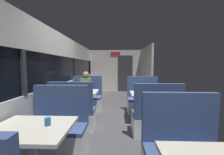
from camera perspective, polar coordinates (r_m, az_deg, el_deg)
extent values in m
cube|color=#423F44|center=(3.88, 0.63, -17.08)|extent=(3.30, 9.20, 0.02)
cube|color=beige|center=(4.03, -20.76, -9.30)|extent=(0.08, 8.40, 0.95)
cube|color=beige|center=(3.95, -21.44, 12.70)|extent=(0.08, 8.40, 0.60)
cube|color=black|center=(3.91, -21.27, 2.87)|extent=(0.03, 8.40, 0.75)
cube|color=#2D2D30|center=(2.67, -32.61, 1.65)|extent=(0.06, 0.08, 0.75)
cube|color=#2D2D30|center=(5.22, -14.87, 3.46)|extent=(0.06, 0.08, 0.75)
cube|color=#2D2D30|center=(7.94, -8.98, 3.99)|extent=(0.06, 0.08, 0.75)
cube|color=beige|center=(7.80, 1.41, 2.75)|extent=(2.90, 0.08, 2.30)
cube|color=#333338|center=(7.77, 5.47, 1.61)|extent=(0.80, 0.04, 2.00)
cube|color=red|center=(7.76, 1.42, 9.90)|extent=(0.50, 0.03, 0.16)
cube|color=beige|center=(6.74, 13.73, 2.27)|extent=(0.08, 2.40, 2.30)
cube|color=beige|center=(1.94, -30.24, -17.62)|extent=(0.90, 0.70, 0.04)
cube|color=silver|center=(2.68, -21.52, -23.11)|extent=(0.95, 0.50, 0.39)
cube|color=#384C7A|center=(2.59, -21.68, -18.69)|extent=(0.95, 0.50, 0.06)
cube|color=#384C7A|center=(2.65, -20.08, -9.92)|extent=(0.95, 0.08, 0.65)
cylinder|color=#9E9EA3|center=(4.01, -12.46, -11.02)|extent=(0.10, 0.10, 0.70)
cube|color=beige|center=(3.92, -12.56, -5.81)|extent=(0.90, 0.70, 0.04)
cube|color=silver|center=(3.45, -15.27, -16.42)|extent=(0.95, 0.50, 0.39)
cube|color=#384C7A|center=(3.38, -15.36, -12.86)|extent=(0.95, 0.50, 0.06)
cube|color=#384C7A|center=(3.09, -16.68, -7.73)|extent=(0.95, 0.08, 0.65)
cube|color=silver|center=(4.67, -10.37, -10.68)|extent=(0.95, 0.50, 0.39)
cube|color=#384C7A|center=(4.61, -10.41, -7.98)|extent=(0.95, 0.50, 0.06)
cube|color=#384C7A|center=(4.75, -9.93, -3.24)|extent=(0.95, 0.08, 0.65)
cube|color=#384C7A|center=(2.03, 28.10, -25.81)|extent=(0.95, 0.50, 0.06)
cube|color=#384C7A|center=(2.06, 25.87, -14.45)|extent=(0.95, 0.08, 0.65)
cylinder|color=#9E9EA3|center=(3.78, 14.62, -12.04)|extent=(0.10, 0.10, 0.70)
cube|color=beige|center=(3.69, 14.74, -6.53)|extent=(0.90, 0.70, 0.04)
cube|color=silver|center=(3.23, 17.23, -18.02)|extent=(0.95, 0.50, 0.39)
cube|color=#384C7A|center=(3.15, 17.33, -14.24)|extent=(0.95, 0.50, 0.06)
cube|color=#384C7A|center=(2.86, 18.63, -8.84)|extent=(0.95, 0.08, 0.65)
cube|color=silver|center=(4.44, 12.70, -11.51)|extent=(0.95, 0.50, 0.39)
cube|color=#384C7A|center=(4.38, 12.75, -8.69)|extent=(0.95, 0.50, 0.06)
cube|color=#384C7A|center=(4.52, 12.34, -3.69)|extent=(0.95, 0.08, 0.65)
cube|color=#26262D|center=(4.66, -10.37, -10.32)|extent=(0.30, 0.36, 0.45)
cube|color=#59724C|center=(4.50, -10.61, -4.02)|extent=(0.34, 0.22, 0.60)
sphere|color=#8C664C|center=(4.44, -10.75, 1.18)|extent=(0.20, 0.20, 0.20)
cylinder|color=#59724C|center=(4.37, -13.70, -4.07)|extent=(0.07, 0.28, 0.07)
cylinder|color=#59724C|center=(4.28, -8.53, -4.17)|extent=(0.07, 0.28, 0.07)
cylinder|color=#26598C|center=(1.86, -24.90, -16.14)|extent=(0.07, 0.07, 0.09)
cylinder|color=#26598C|center=(3.66, 16.13, -5.61)|extent=(0.07, 0.07, 0.09)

